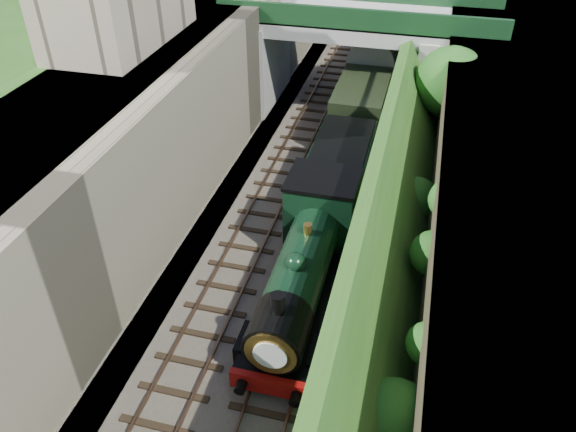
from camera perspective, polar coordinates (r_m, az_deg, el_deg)
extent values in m
plane|color=#1E4714|center=(19.12, -6.55, -20.64)|extent=(160.00, 160.00, 0.00)
cube|color=#473F38|center=(33.84, 5.08, 8.04)|extent=(10.00, 90.00, 0.20)
cube|color=#756B56|center=(33.62, -4.15, 14.28)|extent=(1.00, 90.00, 7.00)
cube|color=#262628|center=(34.83, -9.82, 14.65)|extent=(6.00, 90.00, 7.00)
cube|color=#262628|center=(32.59, 22.29, 10.21)|extent=(8.00, 90.00, 6.25)
cube|color=#1E4714|center=(32.39, 14.21, 10.85)|extent=(4.02, 90.00, 6.36)
sphere|color=#194C14|center=(15.71, 10.66, -19.99)|extent=(2.36, 2.36, 2.36)
sphere|color=#194C14|center=(16.18, 14.07, -12.50)|extent=(1.26, 1.26, 1.26)
sphere|color=#194C14|center=(19.22, 14.53, -3.72)|extent=(1.57, 1.57, 1.57)
sphere|color=#194C14|center=(20.76, 16.21, 1.56)|extent=(1.61, 1.61, 1.61)
sphere|color=#194C14|center=(23.84, 12.79, 1.47)|extent=(2.07, 2.07, 2.07)
sphere|color=#194C14|center=(27.21, 10.28, 1.78)|extent=(1.81, 1.81, 1.81)
sphere|color=#194C14|center=(30.81, 12.88, 8.38)|extent=(2.15, 2.15, 2.15)
sphere|color=#194C14|center=(31.51, 16.55, 13.42)|extent=(1.60, 1.60, 1.60)
sphere|color=#194C14|center=(35.09, 16.46, 15.45)|extent=(2.38, 2.38, 2.38)
sphere|color=#194C14|center=(37.92, 15.52, 15.75)|extent=(1.76, 1.76, 1.76)
sphere|color=#194C14|center=(41.09, 14.60, 16.02)|extent=(2.03, 2.03, 2.03)
sphere|color=#194C14|center=(43.75, 14.95, 17.40)|extent=(1.41, 1.41, 1.41)
sphere|color=#194C14|center=(48.97, 15.16, 19.24)|extent=(2.21, 2.21, 2.21)
sphere|color=#194C14|center=(52.92, 14.38, 19.33)|extent=(1.57, 1.57, 1.57)
cube|color=black|center=(34.11, 1.75, 8.66)|extent=(2.50, 90.00, 0.07)
cube|color=brown|center=(34.21, 0.57, 8.94)|extent=(0.08, 90.00, 0.14)
cube|color=brown|center=(33.93, 2.95, 8.65)|extent=(0.08, 90.00, 0.14)
cube|color=black|center=(33.64, 7.12, 7.97)|extent=(2.50, 90.00, 0.07)
cube|color=brown|center=(33.67, 5.92, 8.27)|extent=(0.08, 90.00, 0.14)
cube|color=brown|center=(33.53, 8.35, 7.95)|extent=(0.08, 90.00, 0.14)
cube|color=gray|center=(35.33, 7.66, 18.94)|extent=(16.00, 6.00, 0.90)
cube|color=#163E1D|center=(32.34, 7.03, 19.15)|extent=(16.00, 0.30, 1.20)
cube|color=gray|center=(37.41, -2.16, 15.57)|extent=(1.40, 6.40, 5.70)
cube|color=gray|center=(36.03, 14.90, 13.59)|extent=(2.40, 6.40, 5.70)
cylinder|color=black|center=(31.05, 15.39, 8.50)|extent=(0.30, 0.30, 4.40)
sphere|color=#194C14|center=(30.00, 16.18, 12.89)|extent=(3.60, 3.60, 3.60)
sphere|color=#194C14|center=(30.99, 16.96, 12.28)|extent=(2.40, 2.40, 2.40)
cube|color=black|center=(21.72, 1.24, -9.16)|extent=(2.40, 8.40, 0.60)
cube|color=black|center=(22.05, 1.87, -6.36)|extent=(2.70, 10.00, 0.35)
cube|color=maroon|center=(18.77, -1.79, -16.81)|extent=(2.70, 0.25, 0.70)
cylinder|color=black|center=(20.60, 1.44, -5.15)|extent=(1.90, 5.60, 1.90)
cylinder|color=black|center=(18.31, -1.00, -11.74)|extent=(1.96, 1.80, 1.96)
cylinder|color=white|center=(17.69, -1.86, -14.01)|extent=(1.10, 0.05, 1.10)
cylinder|color=black|center=(17.44, -1.04, -9.09)|extent=(0.44, 0.44, 0.90)
sphere|color=black|center=(19.20, 0.79, -4.80)|extent=(0.76, 0.76, 0.76)
cylinder|color=#A57F33|center=(20.50, 2.00, -1.40)|extent=(0.32, 0.32, 0.50)
cube|color=black|center=(23.28, 3.49, 0.80)|extent=(2.75, 2.40, 2.80)
cube|color=black|center=(22.48, 3.62, 3.82)|extent=(2.85, 2.50, 0.15)
cube|color=black|center=(20.01, -4.11, -12.91)|extent=(0.60, 1.40, 0.90)
cube|color=black|center=(19.58, 3.09, -14.31)|extent=(0.60, 1.40, 0.90)
cube|color=black|center=(28.03, 5.16, 2.40)|extent=(2.30, 6.00, 0.50)
cube|color=black|center=(27.89, 5.18, 2.82)|extent=(2.60, 6.00, 0.50)
cube|color=black|center=(27.25, 5.32, 4.93)|extent=(2.70, 6.00, 2.40)
cube|color=black|center=(26.63, 5.47, 7.24)|extent=(2.50, 5.60, 0.20)
cube|color=black|center=(39.10, 8.54, 12.26)|extent=(2.30, 17.00, 0.40)
cube|color=black|center=(39.00, 8.57, 12.60)|extent=(2.50, 17.00, 0.50)
cube|color=#222D19|center=(38.44, 8.77, 14.65)|extent=(2.80, 18.00, 2.70)
cube|color=slate|center=(37.93, 8.98, 16.76)|extent=(2.90, 18.00, 0.50)
cube|color=black|center=(56.80, 11.18, 19.56)|extent=(2.30, 17.00, 0.40)
cube|color=black|center=(56.73, 11.21, 19.80)|extent=(2.50, 17.00, 0.50)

